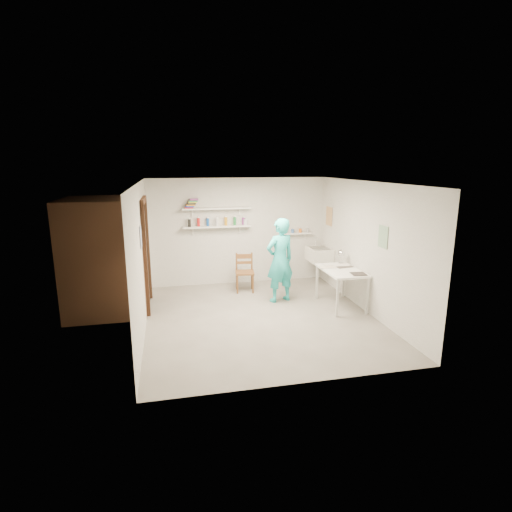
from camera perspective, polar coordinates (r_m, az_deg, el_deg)
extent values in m
cube|color=slate|center=(7.27, 0.68, -8.87)|extent=(4.00, 4.50, 0.02)
cube|color=silver|center=(6.74, 0.74, 10.56)|extent=(4.00, 4.50, 0.02)
cube|color=silver|center=(9.08, -2.52, 3.53)|extent=(4.00, 0.02, 2.40)
cube|color=silver|center=(4.81, 6.84, -5.30)|extent=(4.00, 0.02, 2.40)
cube|color=silver|center=(6.75, -16.15, -0.35)|extent=(0.02, 4.50, 2.40)
cube|color=silver|center=(7.61, 15.63, 1.17)|extent=(0.02, 4.50, 2.40)
cube|color=black|center=(7.82, -15.46, -0.01)|extent=(0.02, 0.90, 2.00)
cube|color=brown|center=(7.88, -20.64, 0.09)|extent=(1.40, 1.50, 2.10)
cube|color=brown|center=(7.65, -15.79, 7.67)|extent=(0.06, 1.05, 0.10)
cube|color=brown|center=(7.33, -15.48, -0.87)|extent=(0.06, 0.10, 2.00)
cube|color=brown|center=(8.30, -15.16, 0.76)|extent=(0.06, 0.10, 2.00)
cube|color=white|center=(8.86, -5.58, 4.22)|extent=(1.50, 0.22, 0.03)
cube|color=white|center=(8.81, -5.64, 6.79)|extent=(1.50, 0.22, 0.03)
cube|color=white|center=(9.33, 5.78, 3.24)|extent=(0.70, 0.14, 0.03)
cube|color=#334C7F|center=(6.73, -16.12, 2.66)|extent=(0.01, 0.28, 0.36)
cube|color=#995933|center=(9.15, 10.39, 5.61)|extent=(0.01, 0.34, 0.42)
cube|color=#3F724C|center=(7.07, 17.69, 2.63)|extent=(0.01, 0.30, 0.38)
cube|color=white|center=(9.11, 9.03, 0.21)|extent=(0.48, 0.60, 0.30)
imported|color=#26BEBE|center=(7.88, 3.45, -0.63)|extent=(0.71, 0.57, 1.68)
cylinder|color=#CAB88A|center=(8.04, 3.52, 1.69)|extent=(0.30, 0.12, 0.30)
cube|color=brown|center=(8.58, -1.62, -2.37)|extent=(0.44, 0.42, 0.84)
cube|color=white|center=(7.87, 12.01, -4.49)|extent=(0.66, 1.10, 0.74)
sphere|color=silver|center=(8.18, 12.10, 0.44)|extent=(0.14, 0.14, 0.14)
cylinder|color=black|center=(8.79, -9.49, 4.70)|extent=(0.06, 0.06, 0.17)
cylinder|color=red|center=(8.81, -8.19, 4.75)|extent=(0.06, 0.06, 0.17)
cylinder|color=blue|center=(8.82, -6.89, 4.81)|extent=(0.06, 0.06, 0.17)
cylinder|color=white|center=(8.84, -5.60, 4.86)|extent=(0.06, 0.06, 0.17)
cylinder|color=orange|center=(8.87, -4.31, 4.91)|extent=(0.06, 0.06, 0.17)
cylinder|color=#268C3F|center=(8.90, -3.03, 4.95)|extent=(0.06, 0.06, 0.17)
cylinder|color=#8C268C|center=(8.93, -1.76, 5.00)|extent=(0.06, 0.06, 0.17)
cube|color=red|center=(8.75, -9.58, 6.83)|extent=(0.18, 0.14, 0.03)
cube|color=#1933A5|center=(8.75, -9.45, 7.01)|extent=(0.18, 0.14, 0.03)
cube|color=orange|center=(8.75, -9.33, 7.20)|extent=(0.18, 0.14, 0.03)
cube|color=black|center=(8.75, -9.20, 7.39)|extent=(0.18, 0.14, 0.03)
cube|color=yellow|center=(8.75, -9.08, 7.58)|extent=(0.18, 0.14, 0.03)
cube|color=#338C4C|center=(8.74, -8.95, 7.77)|extent=(0.18, 0.14, 0.03)
cube|color=#8C3F8C|center=(8.74, -8.83, 7.95)|extent=(0.18, 0.14, 0.03)
cylinder|color=silver|center=(9.26, 4.58, 3.56)|extent=(0.07, 0.07, 0.09)
cylinder|color=#335999|center=(9.30, 5.39, 3.59)|extent=(0.07, 0.07, 0.09)
cylinder|color=orange|center=(9.34, 6.19, 3.61)|extent=(0.07, 0.07, 0.09)
cylinder|color=#999999|center=(9.39, 6.99, 3.64)|extent=(0.07, 0.07, 0.09)
cube|color=silver|center=(7.77, 12.14, -1.89)|extent=(0.30, 0.22, 0.00)
cube|color=#4C4742|center=(7.77, 12.14, -1.86)|extent=(0.30, 0.22, 0.00)
cube|color=beige|center=(7.77, 12.14, -1.84)|extent=(0.30, 0.22, 0.00)
cube|color=#383330|center=(7.77, 12.14, -1.81)|extent=(0.30, 0.22, 0.00)
cube|color=silver|center=(7.77, 12.14, -1.78)|extent=(0.30, 0.22, 0.00)
cube|color=silver|center=(7.77, 12.14, -1.75)|extent=(0.30, 0.22, 0.00)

